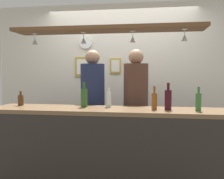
{
  "coord_description": "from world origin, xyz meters",
  "views": [
    {
      "loc": [
        0.5,
        -3.2,
        1.43
      ],
      "look_at": [
        0.0,
        0.1,
        1.21
      ],
      "focal_mm": 40.6,
      "sensor_mm": 36.0,
      "label": 1
    }
  ],
  "objects_px": {
    "person_right_brown_shirt": "(136,100)",
    "picture_frame_crest": "(115,66)",
    "bottle_beer_amber_tall": "(154,100)",
    "person_middle_navy_shirt": "(93,99)",
    "bottle_beer_brown_stubby": "(21,100)",
    "picture_frame_caricature": "(82,67)",
    "bottle_wine_dark_red": "(168,99)",
    "wall_clock": "(86,42)",
    "bottle_beer_green_import": "(198,101)",
    "bottle_champagne_green": "(84,97)",
    "bottle_soda_clear": "(109,99)"
  },
  "relations": [
    {
      "from": "bottle_soda_clear",
      "to": "bottle_beer_green_import",
      "type": "distance_m",
      "value": 1.02
    },
    {
      "from": "bottle_beer_green_import",
      "to": "picture_frame_crest",
      "type": "relative_size",
      "value": 1.0
    },
    {
      "from": "person_middle_navy_shirt",
      "to": "bottle_soda_clear",
      "type": "distance_m",
      "value": 0.61
    },
    {
      "from": "bottle_beer_amber_tall",
      "to": "person_middle_navy_shirt",
      "type": "bearing_deg",
      "value": 142.82
    },
    {
      "from": "bottle_wine_dark_red",
      "to": "bottle_soda_clear",
      "type": "height_order",
      "value": "bottle_wine_dark_red"
    },
    {
      "from": "person_middle_navy_shirt",
      "to": "bottle_champagne_green",
      "type": "relative_size",
      "value": 5.86
    },
    {
      "from": "bottle_beer_brown_stubby",
      "to": "bottle_beer_amber_tall",
      "type": "height_order",
      "value": "bottle_beer_amber_tall"
    },
    {
      "from": "person_middle_navy_shirt",
      "to": "person_right_brown_shirt",
      "type": "relative_size",
      "value": 1.0
    },
    {
      "from": "bottle_beer_amber_tall",
      "to": "bottle_wine_dark_red",
      "type": "bearing_deg",
      "value": -4.89
    },
    {
      "from": "bottle_beer_amber_tall",
      "to": "wall_clock",
      "type": "xyz_separation_m",
      "value": [
        -1.15,
        1.39,
        0.83
      ]
    },
    {
      "from": "person_right_brown_shirt",
      "to": "bottle_champagne_green",
      "type": "xyz_separation_m",
      "value": [
        -0.59,
        -0.56,
        0.08
      ]
    },
    {
      "from": "bottle_beer_brown_stubby",
      "to": "picture_frame_caricature",
      "type": "height_order",
      "value": "picture_frame_caricature"
    },
    {
      "from": "bottle_beer_brown_stubby",
      "to": "wall_clock",
      "type": "xyz_separation_m",
      "value": [
        0.51,
        1.29,
        0.86
      ]
    },
    {
      "from": "bottle_beer_brown_stubby",
      "to": "wall_clock",
      "type": "distance_m",
      "value": 1.64
    },
    {
      "from": "bottle_beer_brown_stubby",
      "to": "wall_clock",
      "type": "relative_size",
      "value": 0.82
    },
    {
      "from": "bottle_beer_green_import",
      "to": "picture_frame_crest",
      "type": "xyz_separation_m",
      "value": [
        -1.1,
        1.45,
        0.43
      ]
    },
    {
      "from": "bottle_beer_brown_stubby",
      "to": "picture_frame_caricature",
      "type": "xyz_separation_m",
      "value": [
        0.45,
        1.3,
        0.44
      ]
    },
    {
      "from": "picture_frame_crest",
      "to": "wall_clock",
      "type": "relative_size",
      "value": 1.18
    },
    {
      "from": "bottle_champagne_green",
      "to": "bottle_soda_clear",
      "type": "bearing_deg",
      "value": 8.78
    },
    {
      "from": "picture_frame_crest",
      "to": "person_middle_navy_shirt",
      "type": "bearing_deg",
      "value": -106.8
    },
    {
      "from": "bottle_beer_green_import",
      "to": "bottle_wine_dark_red",
      "type": "bearing_deg",
      "value": 172.91
    },
    {
      "from": "person_right_brown_shirt",
      "to": "picture_frame_caricature",
      "type": "height_order",
      "value": "person_right_brown_shirt"
    },
    {
      "from": "picture_frame_crest",
      "to": "person_right_brown_shirt",
      "type": "bearing_deg",
      "value": -62.55
    },
    {
      "from": "picture_frame_caricature",
      "to": "picture_frame_crest",
      "type": "xyz_separation_m",
      "value": [
        0.58,
        0.0,
        0.01
      ]
    },
    {
      "from": "person_middle_navy_shirt",
      "to": "picture_frame_crest",
      "type": "height_order",
      "value": "person_middle_navy_shirt"
    },
    {
      "from": "person_middle_navy_shirt",
      "to": "picture_frame_caricature",
      "type": "height_order",
      "value": "person_middle_navy_shirt"
    },
    {
      "from": "wall_clock",
      "to": "bottle_champagne_green",
      "type": "bearing_deg",
      "value": -76.35
    },
    {
      "from": "bottle_champagne_green",
      "to": "bottle_wine_dark_red",
      "type": "height_order",
      "value": "same"
    },
    {
      "from": "person_middle_navy_shirt",
      "to": "bottle_beer_brown_stubby",
      "type": "bearing_deg",
      "value": -145.35
    },
    {
      "from": "bottle_beer_green_import",
      "to": "bottle_beer_amber_tall",
      "type": "distance_m",
      "value": 0.47
    },
    {
      "from": "bottle_champagne_green",
      "to": "bottle_beer_brown_stubby",
      "type": "relative_size",
      "value": 1.67
    },
    {
      "from": "bottle_champagne_green",
      "to": "bottle_wine_dark_red",
      "type": "relative_size",
      "value": 1.0
    },
    {
      "from": "bottle_wine_dark_red",
      "to": "bottle_beer_brown_stubby",
      "type": "height_order",
      "value": "bottle_wine_dark_red"
    },
    {
      "from": "bottle_champagne_green",
      "to": "picture_frame_crest",
      "type": "bearing_deg",
      "value": 81.3
    },
    {
      "from": "bottle_beer_brown_stubby",
      "to": "picture_frame_caricature",
      "type": "bearing_deg",
      "value": 70.95
    },
    {
      "from": "picture_frame_caricature",
      "to": "bottle_beer_brown_stubby",
      "type": "bearing_deg",
      "value": -109.05
    },
    {
      "from": "bottle_beer_amber_tall",
      "to": "bottle_soda_clear",
      "type": "bearing_deg",
      "value": 166.08
    },
    {
      "from": "bottle_wine_dark_red",
      "to": "wall_clock",
      "type": "bearing_deg",
      "value": 132.78
    },
    {
      "from": "person_middle_navy_shirt",
      "to": "bottle_beer_amber_tall",
      "type": "height_order",
      "value": "person_middle_navy_shirt"
    },
    {
      "from": "bottle_champagne_green",
      "to": "bottle_beer_green_import",
      "type": "bearing_deg",
      "value": -6.21
    },
    {
      "from": "bottle_beer_brown_stubby",
      "to": "bottle_beer_green_import",
      "type": "distance_m",
      "value": 2.13
    },
    {
      "from": "bottle_beer_green_import",
      "to": "wall_clock",
      "type": "bearing_deg",
      "value": 138.21
    },
    {
      "from": "person_middle_navy_shirt",
      "to": "bottle_beer_brown_stubby",
      "type": "relative_size",
      "value": 9.76
    },
    {
      "from": "bottle_wine_dark_red",
      "to": "bottle_beer_green_import",
      "type": "relative_size",
      "value": 1.15
    },
    {
      "from": "bottle_wine_dark_red",
      "to": "person_middle_navy_shirt",
      "type": "bearing_deg",
      "value": 146.65
    },
    {
      "from": "bottle_beer_brown_stubby",
      "to": "bottle_beer_amber_tall",
      "type": "xyz_separation_m",
      "value": [
        1.66,
        -0.1,
        0.03
      ]
    },
    {
      "from": "person_middle_navy_shirt",
      "to": "bottle_beer_brown_stubby",
      "type": "xyz_separation_m",
      "value": [
        -0.8,
        -0.55,
        0.03
      ]
    },
    {
      "from": "person_right_brown_shirt",
      "to": "bottle_wine_dark_red",
      "type": "bearing_deg",
      "value": -59.25
    },
    {
      "from": "bottle_beer_amber_tall",
      "to": "picture_frame_crest",
      "type": "relative_size",
      "value": 1.0
    },
    {
      "from": "person_right_brown_shirt",
      "to": "picture_frame_crest",
      "type": "distance_m",
      "value": 0.97
    }
  ]
}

